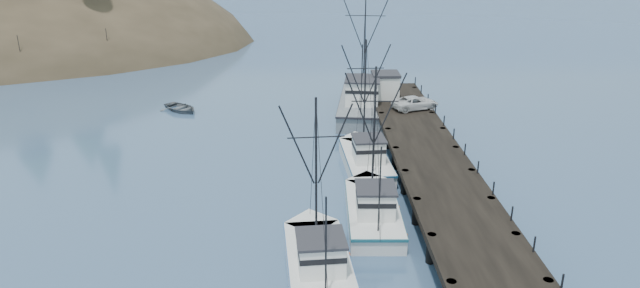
{
  "coord_description": "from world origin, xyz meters",
  "views": [
    {
      "loc": [
        3.81,
        -29.61,
        19.42
      ],
      "look_at": [
        4.87,
        15.62,
        2.5
      ],
      "focal_mm": 32.0,
      "sensor_mm": 36.0,
      "label": 1
    }
  ],
  "objects_px": {
    "pier": "(426,150)",
    "pier_shed": "(385,85)",
    "trawler_mid": "(318,260)",
    "motorboat": "(181,111)",
    "trawler_near": "(373,209)",
    "trawler_far": "(365,158)",
    "pickup_truck": "(415,103)",
    "work_vessel": "(363,102)"
  },
  "relations": [
    {
      "from": "trawler_mid",
      "to": "pier",
      "type": "bearing_deg",
      "value": 58.86
    },
    {
      "from": "trawler_mid",
      "to": "trawler_far",
      "type": "bearing_deg",
      "value": 74.82
    },
    {
      "from": "trawler_near",
      "to": "trawler_mid",
      "type": "xyz_separation_m",
      "value": [
        -4.04,
        -6.65,
        -0.0
      ]
    },
    {
      "from": "pier",
      "to": "trawler_near",
      "type": "bearing_deg",
      "value": -121.05
    },
    {
      "from": "trawler_far",
      "to": "motorboat",
      "type": "distance_m",
      "value": 26.05
    },
    {
      "from": "trawler_near",
      "to": "pickup_truck",
      "type": "relative_size",
      "value": 2.29
    },
    {
      "from": "trawler_near",
      "to": "trawler_far",
      "type": "distance_m",
      "value": 9.74
    },
    {
      "from": "trawler_mid",
      "to": "pier_shed",
      "type": "relative_size",
      "value": 3.5
    },
    {
      "from": "trawler_far",
      "to": "pier_shed",
      "type": "height_order",
      "value": "trawler_far"
    },
    {
      "from": "motorboat",
      "to": "trawler_mid",
      "type": "bearing_deg",
      "value": -112.22
    },
    {
      "from": "pier",
      "to": "motorboat",
      "type": "relative_size",
      "value": 8.88
    },
    {
      "from": "pier",
      "to": "motorboat",
      "type": "distance_m",
      "value": 30.44
    },
    {
      "from": "trawler_mid",
      "to": "pickup_truck",
      "type": "relative_size",
      "value": 2.27
    },
    {
      "from": "trawler_near",
      "to": "motorboat",
      "type": "xyz_separation_m",
      "value": [
        -19.18,
        26.89,
        -0.82
      ]
    },
    {
      "from": "trawler_far",
      "to": "pickup_truck",
      "type": "bearing_deg",
      "value": 59.78
    },
    {
      "from": "pickup_truck",
      "to": "motorboat",
      "type": "height_order",
      "value": "pickup_truck"
    },
    {
      "from": "pier",
      "to": "pier_shed",
      "type": "height_order",
      "value": "pier_shed"
    },
    {
      "from": "trawler_mid",
      "to": "work_vessel",
      "type": "bearing_deg",
      "value": 80.0
    },
    {
      "from": "trawler_far",
      "to": "work_vessel",
      "type": "bearing_deg",
      "value": 85.45
    },
    {
      "from": "trawler_mid",
      "to": "pier_shed",
      "type": "height_order",
      "value": "trawler_mid"
    },
    {
      "from": "pier",
      "to": "pickup_truck",
      "type": "relative_size",
      "value": 8.93
    },
    {
      "from": "pier",
      "to": "trawler_mid",
      "type": "xyz_separation_m",
      "value": [
        -9.62,
        -15.91,
        -0.87
      ]
    },
    {
      "from": "work_vessel",
      "to": "pickup_truck",
      "type": "bearing_deg",
      "value": -46.96
    },
    {
      "from": "pier",
      "to": "pier_shed",
      "type": "relative_size",
      "value": 13.75
    },
    {
      "from": "pier_shed",
      "to": "trawler_near",
      "type": "bearing_deg",
      "value": -99.25
    },
    {
      "from": "motorboat",
      "to": "pickup_truck",
      "type": "bearing_deg",
      "value": -60.52
    },
    {
      "from": "trawler_far",
      "to": "motorboat",
      "type": "height_order",
      "value": "trawler_far"
    },
    {
      "from": "trawler_far",
      "to": "trawler_mid",
      "type": "bearing_deg",
      "value": -105.18
    },
    {
      "from": "pier",
      "to": "trawler_mid",
      "type": "height_order",
      "value": "trawler_mid"
    },
    {
      "from": "trawler_mid",
      "to": "trawler_far",
      "type": "xyz_separation_m",
      "value": [
        4.44,
        16.38,
        0.0
      ]
    },
    {
      "from": "pier_shed",
      "to": "motorboat",
      "type": "bearing_deg",
      "value": 175.46
    },
    {
      "from": "trawler_near",
      "to": "trawler_far",
      "type": "xyz_separation_m",
      "value": [
        0.4,
        9.73,
        0.0
      ]
    },
    {
      "from": "trawler_far",
      "to": "trawler_near",
      "type": "bearing_deg",
      "value": -92.37
    },
    {
      "from": "trawler_mid",
      "to": "pickup_truck",
      "type": "xyz_separation_m",
      "value": [
        10.69,
        27.1,
        1.87
      ]
    },
    {
      "from": "pickup_truck",
      "to": "pier_shed",
      "type": "bearing_deg",
      "value": 9.66
    },
    {
      "from": "trawler_near",
      "to": "trawler_mid",
      "type": "height_order",
      "value": "trawler_near"
    },
    {
      "from": "pier_shed",
      "to": "motorboat",
      "type": "height_order",
      "value": "pier_shed"
    },
    {
      "from": "pier",
      "to": "pickup_truck",
      "type": "xyz_separation_m",
      "value": [
        1.07,
        11.19,
        0.99
      ]
    },
    {
      "from": "pier",
      "to": "trawler_far",
      "type": "xyz_separation_m",
      "value": [
        -5.17,
        0.46,
        -0.87
      ]
    },
    {
      "from": "pier",
      "to": "pier_shed",
      "type": "bearing_deg",
      "value": 95.43
    },
    {
      "from": "pier_shed",
      "to": "motorboat",
      "type": "distance_m",
      "value": 23.58
    },
    {
      "from": "pier",
      "to": "pier_shed",
      "type": "xyz_separation_m",
      "value": [
        -1.5,
        15.78,
        1.73
      ]
    }
  ]
}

